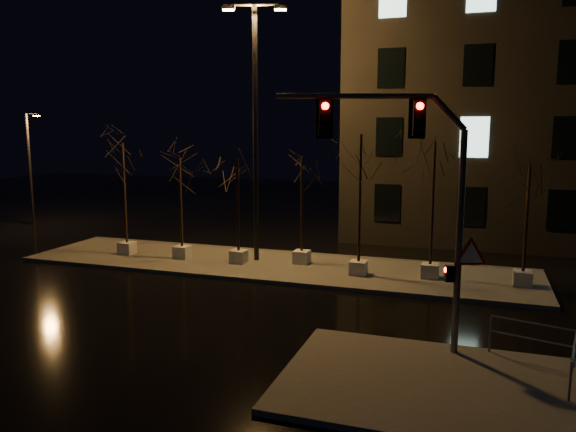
% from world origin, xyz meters
% --- Properties ---
extents(ground, '(90.00, 90.00, 0.00)m').
position_xyz_m(ground, '(0.00, 0.00, 0.00)').
color(ground, black).
rests_on(ground, ground).
extents(median, '(22.00, 5.00, 0.15)m').
position_xyz_m(median, '(0.00, 6.00, 0.07)').
color(median, '#4E4C46').
rests_on(median, ground).
extents(sidewalk_corner, '(7.00, 5.00, 0.15)m').
position_xyz_m(sidewalk_corner, '(7.50, -3.50, 0.07)').
color(sidewalk_corner, '#4E4C46').
rests_on(sidewalk_corner, ground).
extents(tree_0, '(1.80, 1.80, 5.26)m').
position_xyz_m(tree_0, '(-7.01, 5.64, 4.14)').
color(tree_0, beige).
rests_on(tree_0, median).
extents(tree_1, '(1.80, 1.80, 4.62)m').
position_xyz_m(tree_1, '(-4.17, 5.71, 3.66)').
color(tree_1, beige).
rests_on(tree_1, median).
extents(tree_2, '(1.80, 1.80, 4.65)m').
position_xyz_m(tree_2, '(-1.41, 5.71, 3.68)').
color(tree_2, beige).
rests_on(tree_2, median).
extents(tree_3, '(1.80, 1.80, 4.71)m').
position_xyz_m(tree_3, '(1.21, 6.49, 3.72)').
color(tree_3, beige).
rests_on(tree_3, median).
extents(tree_4, '(1.80, 1.80, 5.69)m').
position_xyz_m(tree_4, '(3.91, 5.42, 4.46)').
color(tree_4, beige).
rests_on(tree_4, median).
extents(tree_5, '(1.80, 1.80, 5.43)m').
position_xyz_m(tree_5, '(6.65, 5.84, 4.27)').
color(tree_5, beige).
rests_on(tree_5, median).
extents(tree_6, '(1.80, 1.80, 4.62)m').
position_xyz_m(tree_6, '(10.00, 5.79, 3.66)').
color(tree_6, beige).
rests_on(tree_6, median).
extents(traffic_signal_mast, '(5.15, 1.82, 6.61)m').
position_xyz_m(traffic_signal_mast, '(6.86, -1.86, 4.49)').
color(traffic_signal_mast, '#595B60').
rests_on(traffic_signal_mast, sidewalk_corner).
extents(streetlight_main, '(2.67, 1.09, 10.88)m').
position_xyz_m(streetlight_main, '(-0.87, 6.44, 6.43)').
color(streetlight_main, black).
rests_on(streetlight_main, median).
extents(streetlight_far, '(1.33, 0.51, 6.84)m').
position_xyz_m(streetlight_far, '(-17.68, 11.38, 3.76)').
color(streetlight_far, black).
rests_on(streetlight_far, ground).
extents(guard_rail_a, '(2.24, 0.66, 1.00)m').
position_xyz_m(guard_rail_a, '(9.83, -1.50, 0.80)').
color(guard_rail_a, '#595B60').
rests_on(guard_rail_a, sidewalk_corner).
extents(guard_rail_b, '(0.42, 1.97, 0.95)m').
position_xyz_m(guard_rail_b, '(10.50, -2.53, 0.76)').
color(guard_rail_b, '#595B60').
rests_on(guard_rail_b, sidewalk_corner).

